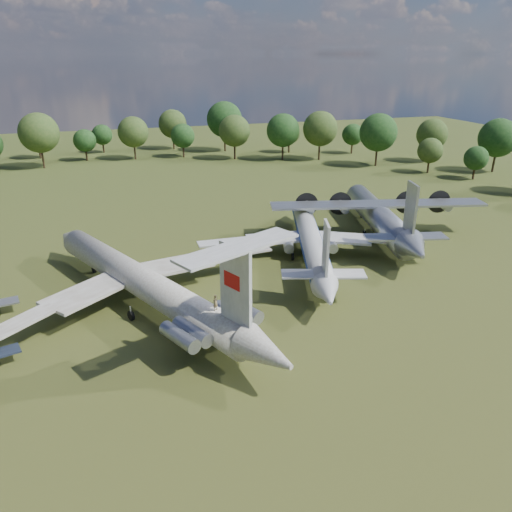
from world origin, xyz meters
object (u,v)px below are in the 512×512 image
object	(u,v)px
il62_airliner	(143,287)
person_on_il62	(215,303)
an12_transport	(378,220)
tu104_jet	(310,244)

from	to	relation	value
il62_airliner	person_on_il62	world-z (taller)	person_on_il62
il62_airliner	an12_transport	distance (m)	40.70
il62_airliner	an12_transport	xyz separation A→B (m)	(38.40, 13.50, 0.13)
il62_airliner	an12_transport	world-z (taller)	an12_transport
tu104_jet	an12_transport	size ratio (longest dim) A/B	1.11
il62_airliner	person_on_il62	distance (m)	13.80
il62_airliner	an12_transport	bearing A→B (deg)	-5.47
an12_transport	tu104_jet	bearing A→B (deg)	-145.14
an12_transport	person_on_il62	distance (m)	41.74
person_on_il62	an12_transport	bearing A→B (deg)	-176.26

